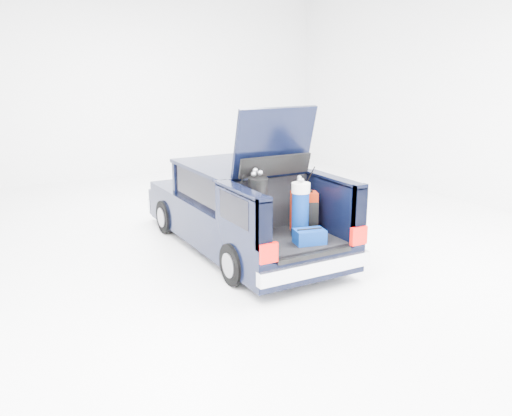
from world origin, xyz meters
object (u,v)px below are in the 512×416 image
blue_duffel (310,236)px  black_golf_bag (257,207)px  blue_golf_bag (300,209)px  red_suitcase (304,212)px  car (239,209)px

blue_duffel → black_golf_bag: bearing=144.6°
black_golf_bag → blue_golf_bag: (0.61, -0.22, -0.05)m
red_suitcase → car: bearing=128.8°
black_golf_bag → blue_golf_bag: bearing=-9.6°
red_suitcase → blue_duffel: red_suitcase is taller
black_golf_bag → blue_golf_bag: black_golf_bag is taller
red_suitcase → black_golf_bag: (-0.78, 0.06, 0.16)m
car → blue_golf_bag: bearing=-81.8°
car → red_suitcase: 1.46m
black_golf_bag → blue_duffel: size_ratio=2.15×
car → red_suitcase: car is taller
blue_golf_bag → blue_duffel: 0.48m
blue_duffel → red_suitcase: bearing=76.3°
car → black_golf_bag: bearing=-106.2°
black_golf_bag → blue_duffel: black_golf_bag is taller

